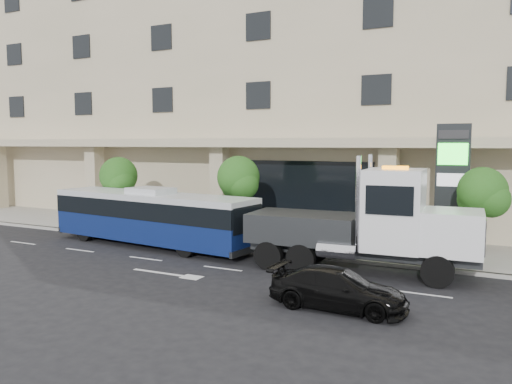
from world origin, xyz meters
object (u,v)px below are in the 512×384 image
signage_pylon (452,187)px  black_sedan (338,289)px  tow_truck (370,225)px  city_bus (151,216)px

signage_pylon → black_sedan: bearing=-106.1°
signage_pylon → tow_truck: bearing=-119.3°
city_bus → signage_pylon: (13.69, 4.67, 1.65)m
city_bus → signage_pylon: 14.56m
black_sedan → signage_pylon: bearing=-13.1°
tow_truck → black_sedan: size_ratio=2.39×
tow_truck → signage_pylon: signage_pylon is taller
city_bus → signage_pylon: signage_pylon is taller
city_bus → black_sedan: city_bus is taller
city_bus → tow_truck: tow_truck is taller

